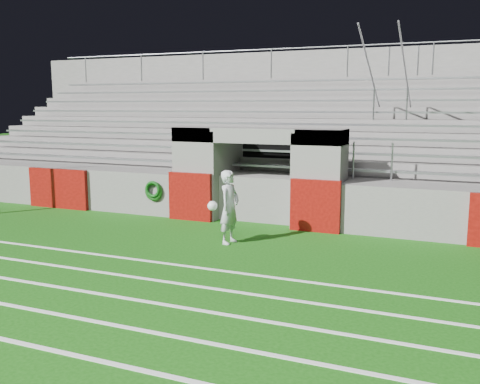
% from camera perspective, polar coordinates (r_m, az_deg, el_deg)
% --- Properties ---
extents(ground, '(90.00, 90.00, 0.00)m').
position_cam_1_polar(ground, '(11.84, -4.31, -6.48)').
color(ground, '#134D0C').
rests_on(ground, ground).
extents(field_markings, '(28.00, 8.09, 0.01)m').
position_cam_1_polar(field_markings, '(8.00, -21.51, -14.96)').
color(field_markings, white).
rests_on(field_markings, ground).
extents(stadium_structure, '(26.00, 8.48, 5.42)m').
position_cam_1_polar(stadium_structure, '(18.92, 6.75, 3.95)').
color(stadium_structure, slate).
rests_on(stadium_structure, ground).
extents(goalkeeper_with_ball, '(0.73, 0.67, 1.72)m').
position_cam_1_polar(goalkeeper_with_ball, '(12.45, -1.18, -1.61)').
color(goalkeeper_with_ball, silver).
rests_on(goalkeeper_with_ball, ground).
extents(hose_coil, '(0.58, 0.15, 0.60)m').
position_cam_1_polar(hose_coil, '(15.63, -9.23, 0.17)').
color(hose_coil, '#0D3F0C').
rests_on(hose_coil, ground).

